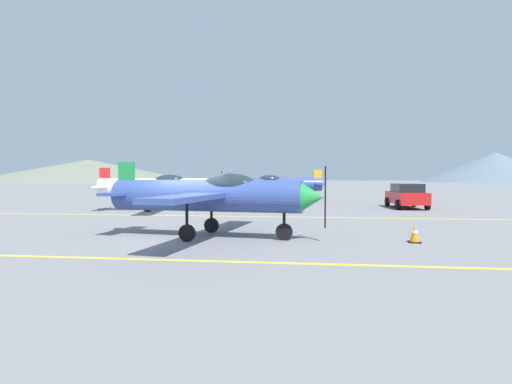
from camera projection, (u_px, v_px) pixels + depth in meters
ground_plane at (182, 238)px, 14.00m from camera, size 400.00×400.00×0.00m
apron_line_near at (139, 259)px, 10.47m from camera, size 80.00×0.16×0.01m
apron_line_far at (227, 216)px, 21.71m from camera, size 80.00×0.16×0.01m
airplane_near at (213, 195)px, 14.19m from camera, size 7.64×8.76×2.62m
airplane_mid at (160, 186)px, 25.40m from camera, size 7.65×8.76×2.62m
airplane_far at (277, 184)px, 33.77m from camera, size 7.65×8.76×2.62m
car_sedan at (407, 195)px, 27.21m from camera, size 2.18×4.38×1.62m
traffic_cone_side at (415, 234)px, 13.09m from camera, size 0.36×0.36×0.59m
hill_left at (89, 171)px, 151.00m from camera, size 80.63×80.63×8.18m
hill_centerleft at (494, 167)px, 146.89m from camera, size 50.09×50.09×10.58m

